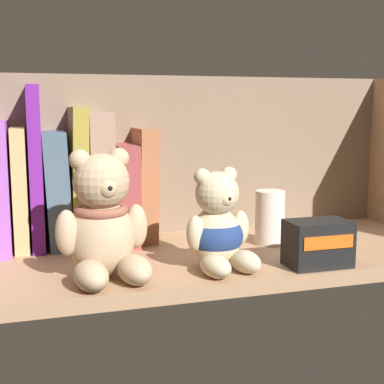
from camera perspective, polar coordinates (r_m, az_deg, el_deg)
The scene contains 13 objects.
shelf_board at distance 78.13cm, azimuth -1.54°, elevation -7.27°, with size 82.19×28.17×2.00cm, color #A87F5B.
shelf_back_panel at distance 89.70cm, azimuth -4.07°, elevation 3.24°, with size 84.59×1.20×27.84cm, color #78624D.
book_6 at distance 84.02cm, azimuth -17.67°, elevation 0.40°, with size 2.05×11.29×17.88cm, color tan.
book_7 at distance 83.64cm, azimuth -16.20°, elevation 2.50°, with size 1.83×12.11×23.87cm, color #661C89.
book_8 at distance 84.14cm, azimuth -14.10°, elevation 0.35°, with size 3.37×12.09×17.25cm, color #41576B.
book_9 at distance 84.11cm, azimuth -12.01°, elevation 1.64°, with size 2.22×13.74×20.79cm, color olive.
book_10 at distance 84.48cm, azimuth -9.82°, elevation 1.48°, with size 3.56×12.81×20.05cm, color #997561.
book_11 at distance 85.36cm, azimuth -7.31°, elevation -0.03°, with size 3.14×14.26×15.20cm, color brown.
book_12 at distance 85.79cm, azimuth -5.13°, elevation 0.84°, with size 2.84×10.30×17.52cm, color #9E5F3B.
teddy_bear_larger at distance 66.61cm, azimuth -9.35°, elevation -3.33°, with size 11.77×12.16×15.90cm.
teddy_bear_smaller at distance 70.12cm, azimuth 2.68°, elevation -3.95°, with size 9.82×10.50×13.17cm.
pillar_candle at distance 83.49cm, azimuth 8.20°, elevation -2.67°, with size 4.52×4.52×8.25cm, color silver.
small_product_box at distance 73.42cm, azimuth 13.11°, elevation -5.29°, with size 8.26×5.34×6.10cm.
Camera 1 is at (-19.86, -72.34, 22.86)cm, focal length 50.65 mm.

